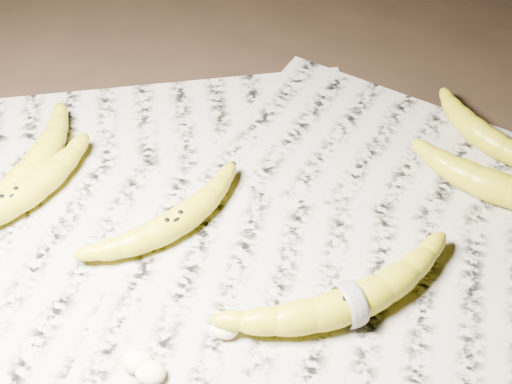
% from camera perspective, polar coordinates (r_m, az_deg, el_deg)
% --- Properties ---
extents(ground, '(3.00, 3.00, 0.00)m').
position_cam_1_polar(ground, '(0.80, -1.91, -4.10)').
color(ground, black).
rests_on(ground, ground).
extents(newspaper_patch, '(0.90, 0.70, 0.01)m').
position_cam_1_polar(newspaper_patch, '(0.78, -0.94, -5.25)').
color(newspaper_patch, '#A39D8C').
rests_on(newspaper_patch, ground).
extents(banana_left_a, '(0.17, 0.21, 0.04)m').
position_cam_1_polar(banana_left_a, '(0.85, -19.01, -0.56)').
color(banana_left_a, gold).
rests_on(banana_left_a, newspaper_patch).
extents(banana_left_b, '(0.09, 0.20, 0.04)m').
position_cam_1_polar(banana_left_b, '(0.88, -17.54, 1.85)').
color(banana_left_b, gold).
rests_on(banana_left_b, newspaper_patch).
extents(banana_center, '(0.16, 0.18, 0.03)m').
position_cam_1_polar(banana_center, '(0.79, -6.62, -2.40)').
color(banana_center, gold).
rests_on(banana_center, newspaper_patch).
extents(banana_taped, '(0.23, 0.19, 0.04)m').
position_cam_1_polar(banana_taped, '(0.72, 7.56, -8.72)').
color(banana_taped, gold).
rests_on(banana_taped, newspaper_patch).
extents(banana_upper_a, '(0.21, 0.11, 0.04)m').
position_cam_1_polar(banana_upper_a, '(0.86, 19.45, 0.30)').
color(banana_upper_a, gold).
rests_on(banana_upper_a, newspaper_patch).
extents(banana_upper_b, '(0.16, 0.15, 0.03)m').
position_cam_1_polar(banana_upper_b, '(0.93, 17.89, 4.35)').
color(banana_upper_b, gold).
rests_on(banana_upper_b, newspaper_patch).
extents(measuring_tape, '(0.03, 0.04, 0.05)m').
position_cam_1_polar(measuring_tape, '(0.72, 7.56, -8.72)').
color(measuring_tape, white).
rests_on(measuring_tape, newspaper_patch).
extents(flesh_chunk_a, '(0.03, 0.03, 0.02)m').
position_cam_1_polar(flesh_chunk_a, '(0.71, -9.49, -13.05)').
color(flesh_chunk_a, beige).
rests_on(flesh_chunk_a, newspaper_patch).
extents(flesh_chunk_b, '(0.03, 0.02, 0.02)m').
position_cam_1_polar(flesh_chunk_b, '(0.70, -8.48, -13.92)').
color(flesh_chunk_b, beige).
rests_on(flesh_chunk_b, newspaper_patch).
extents(flesh_chunk_c, '(0.03, 0.02, 0.02)m').
position_cam_1_polar(flesh_chunk_c, '(0.72, -2.52, -10.65)').
color(flesh_chunk_c, beige).
rests_on(flesh_chunk_c, newspaper_patch).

